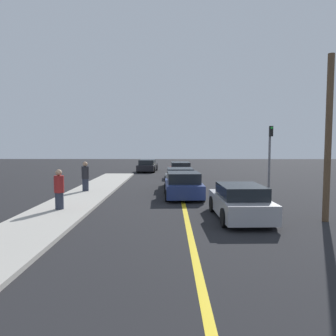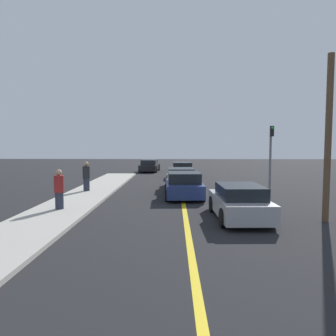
% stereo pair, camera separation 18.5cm
% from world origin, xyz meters
% --- Properties ---
extents(road_center_line, '(0.20, 60.00, 0.01)m').
position_xyz_m(road_center_line, '(0.00, 18.00, 0.00)').
color(road_center_line, gold).
rests_on(road_center_line, ground_plane).
extents(sidewalk_left, '(2.61, 29.98, 0.14)m').
position_xyz_m(sidewalk_left, '(-5.33, 14.99, 0.07)').
color(sidewalk_left, '#ADA89E').
rests_on(sidewalk_left, ground_plane).
extents(car_near_right_lane, '(2.03, 4.19, 1.35)m').
position_xyz_m(car_near_right_lane, '(2.07, 12.51, 0.66)').
color(car_near_right_lane, '#9E9EA3').
rests_on(car_near_right_lane, ground_plane).
extents(car_ahead_center, '(2.13, 3.93, 1.39)m').
position_xyz_m(car_ahead_center, '(0.06, 17.48, 0.66)').
color(car_ahead_center, navy).
rests_on(car_ahead_center, ground_plane).
extents(car_far_distant, '(2.03, 3.89, 1.33)m').
position_xyz_m(car_far_distant, '(-0.02, 21.10, 0.64)').
color(car_far_distant, '#4C5156').
rests_on(car_far_distant, ground_plane).
extents(car_parked_left_lot, '(1.95, 4.23, 1.33)m').
position_xyz_m(car_parked_left_lot, '(0.22, 27.80, 0.64)').
color(car_parked_left_lot, maroon).
rests_on(car_parked_left_lot, ground_plane).
extents(car_oncoming_far, '(2.02, 4.38, 1.23)m').
position_xyz_m(car_oncoming_far, '(-3.01, 33.68, 0.60)').
color(car_oncoming_far, black).
rests_on(car_oncoming_far, ground_plane).
extents(pedestrian_mid_group, '(0.41, 0.41, 1.70)m').
position_xyz_m(pedestrian_mid_group, '(-5.37, 13.68, 0.98)').
color(pedestrian_mid_group, '#282D3D').
rests_on(pedestrian_mid_group, sidewalk_left).
extents(pedestrian_far_standing, '(0.42, 0.42, 1.73)m').
position_xyz_m(pedestrian_far_standing, '(-5.63, 18.99, 0.99)').
color(pedestrian_far_standing, '#282D3D').
rests_on(pedestrian_far_standing, sidewalk_left).
extents(traffic_light, '(0.18, 0.40, 3.85)m').
position_xyz_m(traffic_light, '(4.71, 17.55, 2.38)').
color(traffic_light, slate).
rests_on(traffic_light, ground_plane).
extents(utility_pole, '(0.24, 0.24, 6.20)m').
position_xyz_m(utility_pole, '(5.22, 12.15, 3.10)').
color(utility_pole, brown).
rests_on(utility_pole, ground_plane).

